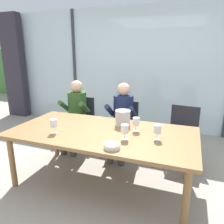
{
  "coord_description": "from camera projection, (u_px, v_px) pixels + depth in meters",
  "views": [
    {
      "loc": [
        0.97,
        -2.25,
        1.65
      ],
      "look_at": [
        0.0,
        0.35,
        0.87
      ],
      "focal_mm": 33.91,
      "sensor_mm": 36.0,
      "label": 1
    }
  ],
  "objects": [
    {
      "name": "ground",
      "position": [
        125.0,
        151.0,
        3.7
      ],
      "size": [
        14.0,
        14.0,
        0.0
      ],
      "primitive_type": "plane",
      "color": "#9E9384"
    },
    {
      "name": "window_glass_panel",
      "position": [
        144.0,
        70.0,
        4.53
      ],
      "size": [
        7.45,
        0.03,
        2.6
      ],
      "primitive_type": "cube",
      "color": "silver",
      "rests_on": "ground"
    },
    {
      "name": "window_mullion_left",
      "position": [
        75.0,
        68.0,
        5.08
      ],
      "size": [
        0.06,
        0.06,
        2.6
      ],
      "primitive_type": "cube",
      "color": "#38383D",
      "rests_on": "ground"
    },
    {
      "name": "hillside_vineyard",
      "position": [
        163.0,
        75.0,
        7.6
      ],
      "size": [
        13.45,
        2.4,
        1.78
      ],
      "primitive_type": "cube",
      "color": "#477A38",
      "rests_on": "ground"
    },
    {
      "name": "curtain_heavy_drape",
      "position": [
        14.0,
        67.0,
        5.5
      ],
      "size": [
        0.56,
        0.2,
        2.6
      ],
      "primitive_type": "cube",
      "color": "#332D38",
      "rests_on": "ground"
    },
    {
      "name": "dining_table",
      "position": [
        102.0,
        136.0,
        2.62
      ],
      "size": [
        2.25,
        1.12,
        0.72
      ],
      "color": "olive",
      "rests_on": "ground"
    },
    {
      "name": "chair_near_curtain",
      "position": [
        81.0,
        118.0,
        3.85
      ],
      "size": [
        0.44,
        0.44,
        0.88
      ],
      "rotation": [
        0.0,
        0.0,
        0.01
      ],
      "color": "#232328",
      "rests_on": "ground"
    },
    {
      "name": "chair_left_of_center",
      "position": [
        124.0,
        124.0,
        3.52
      ],
      "size": [
        0.45,
        0.45,
        0.88
      ],
      "rotation": [
        0.0,
        0.0,
        -0.03
      ],
      "color": "#232328",
      "rests_on": "ground"
    },
    {
      "name": "chair_center",
      "position": [
        183.0,
        131.0,
        3.2
      ],
      "size": [
        0.5,
        0.5,
        0.88
      ],
      "rotation": [
        0.0,
        0.0,
        -0.14
      ],
      "color": "#232328",
      "rests_on": "ground"
    },
    {
      "name": "person_olive_shirt",
      "position": [
        76.0,
        111.0,
        3.65
      ],
      "size": [
        0.48,
        0.62,
        1.2
      ],
      "rotation": [
        0.0,
        0.0,
        0.06
      ],
      "color": "#2D5123",
      "rests_on": "ground"
    },
    {
      "name": "person_navy_polo",
      "position": [
        122.0,
        116.0,
        3.37
      ],
      "size": [
        0.47,
        0.62,
        1.2
      ],
      "rotation": [
        0.0,
        0.0,
        0.03
      ],
      "color": "#192347",
      "rests_on": "ground"
    },
    {
      "name": "ice_bucket_primary",
      "position": [
        123.0,
        118.0,
        2.76
      ],
      "size": [
        0.2,
        0.2,
        0.21
      ],
      "color": "#B7B7BC",
      "rests_on": "dining_table"
    },
    {
      "name": "tasting_bowl",
      "position": [
        112.0,
        146.0,
        2.12
      ],
      "size": [
        0.17,
        0.17,
        0.05
      ],
      "primitive_type": "cylinder",
      "color": "silver",
      "rests_on": "dining_table"
    },
    {
      "name": "wine_glass_by_left_taster",
      "position": [
        136.0,
        122.0,
        2.56
      ],
      "size": [
        0.08,
        0.08,
        0.17
      ],
      "color": "silver",
      "rests_on": "dining_table"
    },
    {
      "name": "wine_glass_near_bucket",
      "position": [
        125.0,
        130.0,
        2.31
      ],
      "size": [
        0.08,
        0.08,
        0.17
      ],
      "color": "silver",
      "rests_on": "dining_table"
    },
    {
      "name": "wine_glass_center_pour",
      "position": [
        157.0,
        130.0,
        2.3
      ],
      "size": [
        0.08,
        0.08,
        0.17
      ],
      "color": "silver",
      "rests_on": "dining_table"
    },
    {
      "name": "wine_glass_by_right_taster",
      "position": [
        54.0,
        124.0,
        2.5
      ],
      "size": [
        0.08,
        0.08,
        0.17
      ],
      "color": "silver",
      "rests_on": "dining_table"
    }
  ]
}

